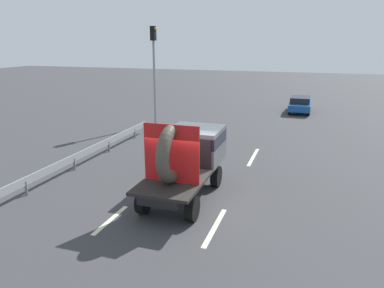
# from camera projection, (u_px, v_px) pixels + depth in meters

# --- Properties ---
(ground_plane) EXTENTS (120.00, 120.00, 0.00)m
(ground_plane) POSITION_uv_depth(u_px,v_px,m) (190.00, 201.00, 13.16)
(ground_plane) COLOR #38383A
(flatbed_truck) EXTENTS (2.02, 4.89, 2.99)m
(flatbed_truck) POSITION_uv_depth(u_px,v_px,m) (189.00, 153.00, 13.59)
(flatbed_truck) COLOR black
(flatbed_truck) RESTS_ON ground_plane
(distant_sedan) EXTENTS (1.65, 3.86, 1.26)m
(distant_sedan) POSITION_uv_depth(u_px,v_px,m) (300.00, 104.00, 29.43)
(distant_sedan) COLOR black
(distant_sedan) RESTS_ON ground_plane
(traffic_light) EXTENTS (0.42, 0.36, 6.47)m
(traffic_light) POSITION_uv_depth(u_px,v_px,m) (154.00, 63.00, 24.07)
(traffic_light) COLOR gray
(traffic_light) RESTS_ON ground_plane
(guardrail) EXTENTS (0.10, 11.79, 0.71)m
(guardrail) POSITION_uv_depth(u_px,v_px,m) (92.00, 149.00, 17.54)
(guardrail) COLOR gray
(guardrail) RESTS_ON ground_plane
(lane_dash_left_near) EXTENTS (0.16, 2.07, 0.01)m
(lane_dash_left_near) POSITION_uv_depth(u_px,v_px,m) (111.00, 220.00, 11.75)
(lane_dash_left_near) COLOR beige
(lane_dash_left_near) RESTS_ON ground_plane
(lane_dash_left_far) EXTENTS (0.16, 2.16, 0.01)m
(lane_dash_left_far) POSITION_uv_depth(u_px,v_px,m) (194.00, 148.00, 19.71)
(lane_dash_left_far) COLOR beige
(lane_dash_left_far) RESTS_ON ground_plane
(lane_dash_right_near) EXTENTS (0.16, 2.54, 0.01)m
(lane_dash_right_near) POSITION_uv_depth(u_px,v_px,m) (215.00, 227.00, 11.29)
(lane_dash_right_near) COLOR beige
(lane_dash_right_near) RESTS_ON ground_plane
(lane_dash_right_far) EXTENTS (0.16, 2.92, 0.01)m
(lane_dash_right_far) POSITION_uv_depth(u_px,v_px,m) (253.00, 157.00, 18.14)
(lane_dash_right_far) COLOR beige
(lane_dash_right_far) RESTS_ON ground_plane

